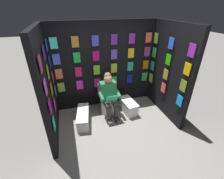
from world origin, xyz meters
name	(u,v)px	position (x,y,z in m)	size (l,w,h in m)	color
ground_plane	(125,142)	(0.00, 0.00, 0.00)	(30.00, 30.00, 0.00)	gray
display_wall_back	(105,66)	(0.00, -1.69, 1.17)	(2.88, 0.14, 2.34)	black
display_wall_left	(169,72)	(-1.44, -0.82, 1.17)	(0.14, 1.64, 2.34)	black
display_wall_right	(47,87)	(1.44, -0.82, 1.17)	(0.14, 1.64, 2.34)	black
toilet	(107,100)	(0.07, -1.26, 0.33)	(0.41, 0.56, 0.77)	white
person_reading	(109,96)	(0.06, -1.04, 0.60)	(0.54, 0.69, 1.19)	#286B42
comic_longbox_near	(128,106)	(-0.48, -1.03, 0.18)	(0.37, 0.68, 0.35)	silver
comic_longbox_far	(83,117)	(0.78, -0.92, 0.16)	(0.42, 0.85, 0.32)	silver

